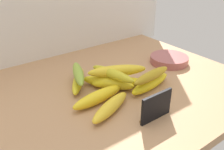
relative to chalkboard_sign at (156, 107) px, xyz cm
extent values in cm
cube|color=tan|center=(-4.53, 22.52, -5.36)|extent=(110.00, 76.00, 3.00)
cube|color=black|center=(0.00, -0.07, 0.34)|extent=(11.00, 0.80, 8.40)
cube|color=olive|center=(0.00, 0.73, -3.56)|extent=(9.90, 1.20, 0.60)
cylinder|color=#A25654|center=(33.07, 24.50, -2.35)|extent=(16.04, 16.04, 3.01)
ellipsoid|color=yellow|center=(-7.81, 30.65, -2.11)|extent=(14.27, 17.67, 3.49)
ellipsoid|color=yellow|center=(-0.51, 22.60, -1.75)|extent=(14.25, 17.68, 4.21)
ellipsoid|color=yellow|center=(2.59, 20.46, -1.93)|extent=(18.04, 13.23, 3.86)
ellipsoid|color=yellow|center=(-8.51, 16.81, -1.79)|extent=(19.54, 6.01, 4.13)
ellipsoid|color=yellow|center=(-8.55, 10.14, -1.88)|extent=(18.23, 10.46, 3.96)
ellipsoid|color=yellow|center=(11.06, 13.39, -1.83)|extent=(19.75, 7.07, 4.05)
ellipsoid|color=gold|center=(0.41, 21.13, 2.00)|extent=(7.47, 18.29, 3.31)
ellipsoid|color=#B28F1D|center=(10.43, 12.49, 1.86)|extent=(17.84, 5.61, 3.34)
ellipsoid|color=#8BAC39|center=(-8.22, 29.49, 1.36)|extent=(10.04, 17.43, 3.46)
ellipsoid|color=yellow|center=(3.07, 21.95, 2.03)|extent=(20.35, 12.60, 4.05)
camera|label=1|loc=(-45.19, -39.90, 40.32)|focal=40.23mm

